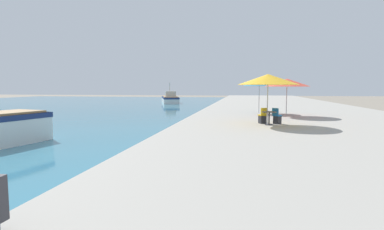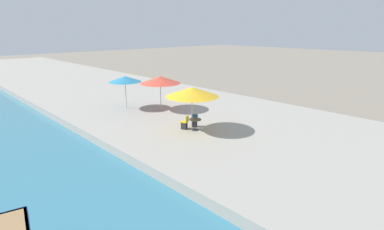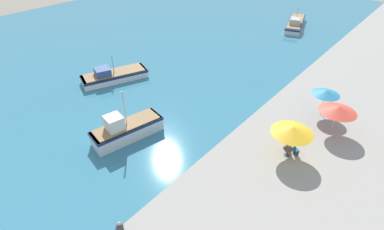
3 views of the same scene
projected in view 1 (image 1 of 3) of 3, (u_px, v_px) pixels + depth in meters
name	position (u px, v px, depth m)	size (l,w,h in m)	color
water_basin	(1.00, 107.00, 39.74)	(56.00, 90.00, 0.04)	teal
quay_promenade	(281.00, 108.00, 33.57)	(16.00, 90.00, 0.57)	#A39E93
fishing_boat_far	(170.00, 99.00, 51.40)	(5.43, 10.50, 3.46)	silver
cafe_umbrella_pink	(268.00, 79.00, 16.47)	(3.34, 3.34, 2.80)	#B7B7B7
cafe_umbrella_white	(287.00, 83.00, 21.58)	(3.23, 3.23, 2.70)	#B7B7B7
cafe_umbrella_striped	(259.00, 83.00, 24.07)	(2.62, 2.62, 2.65)	#B7B7B7
cafe_table	(269.00, 115.00, 16.46)	(0.80, 0.80, 0.74)	#333338
cafe_chair_left	(277.00, 118.00, 16.92)	(0.58, 0.59, 0.91)	#2D2D33
cafe_chair_right	(262.00, 118.00, 17.17)	(0.55, 0.56, 0.91)	#2D2D33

